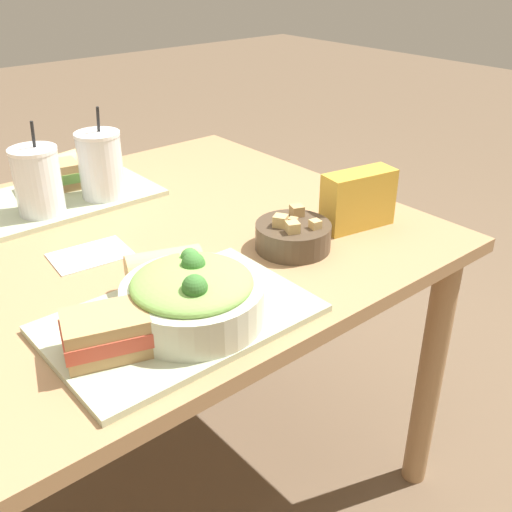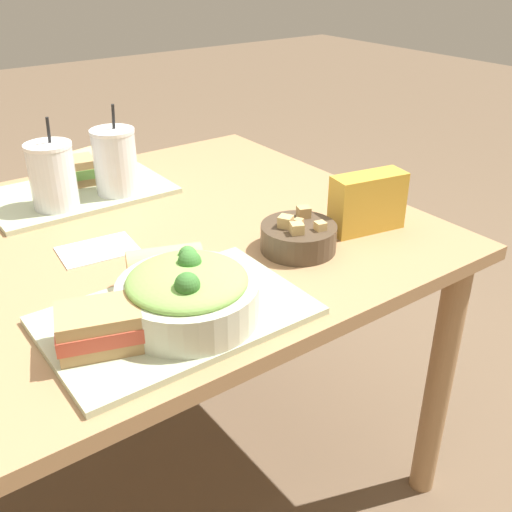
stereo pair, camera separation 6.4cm
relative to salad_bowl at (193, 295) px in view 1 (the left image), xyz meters
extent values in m
plane|color=brown|center=(0.01, 0.35, -0.76)|extent=(12.00, 12.00, 0.00)
cube|color=#A37A51|center=(0.01, 0.35, -0.07)|extent=(1.30, 0.98, 0.03)
cylinder|color=#A37A51|center=(0.60, -0.08, -0.42)|extent=(0.06, 0.06, 0.67)
cylinder|color=#A37A51|center=(0.60, 0.78, -0.42)|extent=(0.06, 0.06, 0.67)
cube|color=#B2BC99|center=(-0.01, 0.02, -0.05)|extent=(0.42, 0.28, 0.01)
cube|color=#B2BC99|center=(0.06, 0.64, -0.05)|extent=(0.42, 0.28, 0.01)
cylinder|color=beige|center=(0.00, 0.00, -0.01)|extent=(0.23, 0.23, 0.06)
ellipsoid|color=#7FB251|center=(0.00, 0.00, 0.02)|extent=(0.19, 0.19, 0.04)
sphere|color=#427F38|center=(0.03, 0.04, 0.04)|extent=(0.03, 0.03, 0.03)
sphere|color=#38702D|center=(0.02, 0.02, 0.04)|extent=(0.04, 0.04, 0.04)
sphere|color=#38702D|center=(-0.02, -0.04, 0.04)|extent=(0.04, 0.04, 0.04)
cube|color=beige|center=(0.01, 0.05, 0.03)|extent=(0.06, 0.04, 0.01)
cube|color=beige|center=(0.03, 0.01, 0.03)|extent=(0.04, 0.06, 0.01)
cylinder|color=#473828|center=(0.31, 0.10, -0.03)|extent=(0.15, 0.15, 0.05)
cylinder|color=#4C2814|center=(0.31, 0.10, -0.01)|extent=(0.14, 0.14, 0.01)
cube|color=tan|center=(0.34, 0.12, 0.01)|extent=(0.03, 0.03, 0.02)
cube|color=tan|center=(0.28, 0.07, 0.00)|extent=(0.03, 0.03, 0.02)
cube|color=tan|center=(0.28, 0.11, 0.01)|extent=(0.04, 0.04, 0.03)
cube|color=tan|center=(0.33, 0.06, 0.00)|extent=(0.02, 0.02, 0.02)
cube|color=tan|center=(0.31, 0.10, 0.00)|extent=(0.02, 0.02, 0.02)
cube|color=tan|center=(-0.14, 0.01, -0.04)|extent=(0.14, 0.12, 0.02)
cube|color=#C64C38|center=(-0.14, 0.01, -0.01)|extent=(0.15, 0.12, 0.02)
cube|color=tan|center=(-0.14, 0.01, 0.01)|extent=(0.14, 0.12, 0.02)
cylinder|color=tan|center=(0.03, 0.12, -0.01)|extent=(0.15, 0.11, 0.07)
cylinder|color=beige|center=(0.08, 0.10, -0.01)|extent=(0.03, 0.06, 0.06)
cube|color=tan|center=(0.07, 0.69, -0.04)|extent=(0.13, 0.10, 0.02)
cube|color=#6B9E47|center=(0.07, 0.69, -0.01)|extent=(0.14, 0.10, 0.02)
cube|color=tan|center=(0.07, 0.69, 0.01)|extent=(0.13, 0.10, 0.02)
cylinder|color=tan|center=(0.11, 0.74, -0.01)|extent=(0.14, 0.09, 0.07)
cylinder|color=beige|center=(0.17, 0.75, -0.01)|extent=(0.02, 0.06, 0.06)
cylinder|color=silver|center=(-0.01, 0.57, 0.02)|extent=(0.10, 0.10, 0.14)
cylinder|color=black|center=(-0.01, 0.57, 0.02)|extent=(0.09, 0.09, 0.11)
cylinder|color=white|center=(-0.01, 0.57, 0.10)|extent=(0.10, 0.10, 0.01)
cylinder|color=black|center=(0.00, 0.57, 0.13)|extent=(0.01, 0.02, 0.07)
cylinder|color=silver|center=(0.14, 0.57, 0.03)|extent=(0.10, 0.10, 0.15)
cylinder|color=maroon|center=(0.14, 0.57, 0.02)|extent=(0.09, 0.09, 0.12)
cylinder|color=white|center=(0.14, 0.57, 0.10)|extent=(0.10, 0.10, 0.01)
cylinder|color=black|center=(0.15, 0.57, 0.13)|extent=(0.01, 0.02, 0.07)
cube|color=gold|center=(0.49, 0.09, 0.00)|extent=(0.17, 0.09, 0.12)
cube|color=white|center=(-0.02, 0.33, -0.06)|extent=(0.16, 0.12, 0.00)
camera|label=1|loc=(-0.44, -0.68, 0.49)|focal=42.00mm
camera|label=2|loc=(-0.39, -0.72, 0.49)|focal=42.00mm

